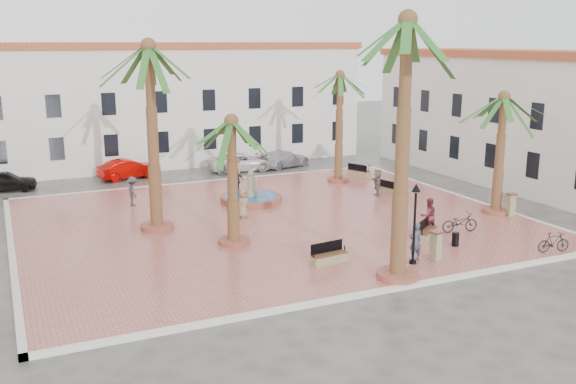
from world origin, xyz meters
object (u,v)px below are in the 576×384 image
Objects in this scene: lamppost_s at (415,210)px; bench_se at (427,233)px; pedestrian_fountain_a at (243,204)px; car_red at (129,169)px; car_white at (241,162)px; pedestrian_fountain_b at (237,181)px; bench_s at (329,257)px; bollard_n at (237,170)px; palm_ne at (340,87)px; fountain at (251,197)px; palm_e at (503,111)px; palm_s at (407,48)px; bicycle_a at (460,222)px; palm_nw at (149,66)px; bicycle_b at (554,242)px; car_black at (4,181)px; palm_sw at (232,138)px; cyclist_a at (415,242)px; pedestrian_north at (133,191)px; litter_bin at (455,239)px; bench_e at (388,190)px; cyclist_b at (428,216)px; bollard_se at (436,245)px; pedestrian_east at (377,183)px; bollard_e at (511,204)px; bench_ne at (359,173)px; lamppost_e at (406,150)px.

bench_se is at bearing 44.67° from lamppost_s.
car_red is (-3.59, 13.65, -0.23)m from pedestrian_fountain_a.
pedestrian_fountain_b is at bearing 161.99° from car_white.
bench_s is 18.00m from bollard_n.
palm_ne is 10.23m from car_white.
palm_e is at bearing -34.95° from fountain.
palm_s is 11.64m from bicycle_a.
palm_nw is 6.16× the size of bicycle_b.
lamppost_s is 0.89× the size of car_black.
cyclist_a is at bearing -40.94° from palm_sw.
bicycle_a is 18.63m from pedestrian_north.
palm_sw is 9.49× the size of litter_bin.
pedestrian_north is (-13.96, 12.34, 0.35)m from bicycle_a.
bench_e is 10.58m from pedestrian_fountain_a.
car_red is at bearing 115.96° from litter_bin.
cyclist_b is 1.07× the size of pedestrian_north.
pedestrian_fountain_b is at bearing 40.50° from bicycle_a.
pedestrian_fountain_b is at bearing 102.80° from bollard_se.
bench_s is 1.07× the size of pedestrian_east.
bollard_e reaches higher than litter_bin.
fountain reaches higher than bicycle_a.
palm_ne is at bearing -90.53° from pedestrian_north.
pedestrian_fountain_a reaches higher than bench_se.
car_white is at bearing 115.72° from palm_e.
lamppost_s is at bearing -152.98° from pedestrian_north.
palm_ne reaches higher than pedestrian_north.
pedestrian_north is (-2.90, 9.38, -4.25)m from palm_sw.
cyclist_b is 9.95m from pedestrian_fountain_a.
car_black is at bearing 113.48° from bench_s.
litter_bin is at bearing 141.00° from bench_ne.
lamppost_s is (-6.36, -11.63, 2.17)m from bench_e.
palm_ne is 1.99× the size of lamppost_e.
palm_sw is 9.54m from cyclist_a.
fountain is at bearing 27.70° from palm_nw.
pedestrian_north is at bearing -130.84° from car_black.
bicycle_b is (8.38, -0.19, -8.73)m from palm_s.
palm_nw reaches higher than pedestrian_fountain_b.
palm_s is at bearing -143.14° from lamppost_s.
bicycle_b is at bearing -162.10° from car_red.
fountain is 1.93× the size of bicycle_a.
palm_sw reaches higher than pedestrian_east.
pedestrian_fountain_a reaches higher than car_white.
lamppost_s is 6.04m from bicycle_a.
lamppost_s is 1.95× the size of cyclist_b.
fountain is at bearing 115.20° from litter_bin.
bollard_n is (-6.21, 3.36, -5.73)m from palm_ne.
pedestrian_fountain_b is 0.32× the size of car_white.
car_white is (6.74, 17.14, -4.57)m from palm_sw.
bicycle_b is at bearing -49.70° from pedestrian_fountain_b.
bicycle_a is at bearing -135.09° from pedestrian_north.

